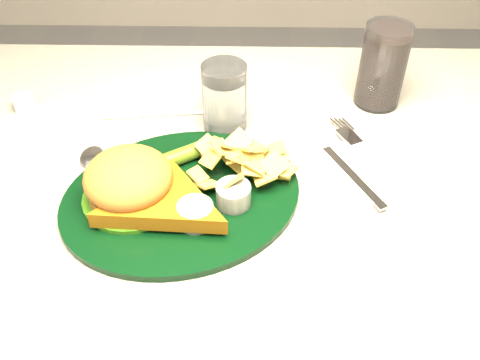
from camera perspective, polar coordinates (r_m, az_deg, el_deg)
The scene contains 8 objects.
table at distance 1.08m, azimuth -1.79°, elevation -14.63°, with size 1.20×0.80×0.75m, color gray, non-canonical shape.
dinner_plate at distance 0.74m, azimuth -6.41°, elevation 0.05°, with size 0.34×0.28×0.08m, color black, non-canonical shape.
water_glass at distance 0.86m, azimuth -1.66°, elevation 8.76°, with size 0.07×0.07×0.11m, color white.
cola_glass at distance 0.95m, azimuth 14.98°, elevation 11.67°, with size 0.08×0.08×0.14m, color black.
fork_napkin at distance 0.81m, azimuth 11.87°, elevation 0.87°, with size 0.15×0.19×0.01m, color white, non-canonical shape.
spoon at distance 0.79m, azimuth -15.95°, elevation -1.36°, with size 0.04×0.17×0.01m, color silver, non-canonical shape.
ramekin at distance 1.00m, azimuth -22.01°, elevation 7.65°, with size 0.04×0.04×0.02m, color silver.
wrapped_straw at distance 0.93m, azimuth -9.28°, elevation 6.87°, with size 0.19×0.06×0.01m, color silver, non-canonical shape.
Camera 1 is at (0.04, -0.59, 1.28)m, focal length 40.00 mm.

